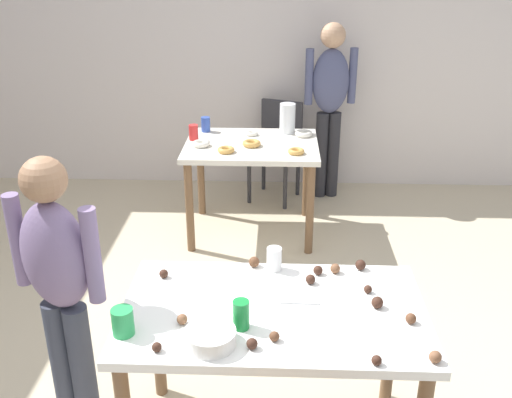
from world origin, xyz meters
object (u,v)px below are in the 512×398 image
person_girl_near (59,282)px  pitcher_far (287,118)px  soda_can (241,315)px  person_adult_far (330,96)px  mixing_bowl (210,337)px  dining_table_far (252,157)px  chair_far_table (277,144)px  dining_table_near (273,328)px

person_girl_near → pitcher_far: (1.00, 2.41, 0.05)m
soda_can → person_adult_far: bearing=79.5°
pitcher_far → mixing_bowl: bearing=-96.6°
mixing_bowl → soda_can: soda_can is taller
person_girl_near → soda_can: bearing=-13.9°
soda_can → person_girl_near: bearing=166.1°
dining_table_far → person_girl_near: bearing=-108.8°
soda_can → pitcher_far: bearing=85.5°
person_adult_far → mixing_bowl: bearing=-102.1°
mixing_bowl → pitcher_far: size_ratio=0.84×
chair_far_table → mixing_bowl: 3.20m
chair_far_table → mixing_bowl: (-0.24, -3.18, 0.29)m
dining_table_near → person_girl_near: (-0.92, 0.06, 0.17)m
dining_table_far → person_adult_far: person_adult_far is taller
dining_table_near → chair_far_table: (0.00, 2.93, -0.15)m
chair_far_table → soda_can: soda_can is taller
dining_table_far → mixing_bowl: bearing=-91.0°
mixing_bowl → pitcher_far: pitcher_far is taller
mixing_bowl → pitcher_far: (0.31, 2.72, 0.09)m
chair_far_table → dining_table_near: bearing=-90.0°
dining_table_far → person_adult_far: 1.05m
person_adult_far → mixing_bowl: (-0.69, -3.20, -0.15)m
dining_table_near → pitcher_far: bearing=88.2°
person_adult_far → soda_can: size_ratio=12.70×
person_adult_far → mixing_bowl: 3.28m
mixing_bowl → person_adult_far: bearing=77.9°
dining_table_near → chair_far_table: size_ratio=1.47×
person_girl_near → pitcher_far: size_ratio=5.89×
chair_far_table → pitcher_far: (0.08, -0.46, 0.37)m
chair_far_table → soda_can: (-0.13, -3.06, 0.31)m
mixing_bowl → person_girl_near: bearing=155.8°
dining_table_far → chair_far_table: 0.78m
mixing_bowl → pitcher_far: 2.74m
chair_far_table → soda_can: bearing=-92.4°
dining_table_near → soda_can: soda_can is taller
dining_table_near → person_adult_far: 3.00m
pitcher_far → person_girl_near: bearing=-112.5°
chair_far_table → person_adult_far: person_adult_far is taller
person_girl_near → pitcher_far: bearing=67.5°
mixing_bowl → soda_can: size_ratio=1.62×
dining_table_far → pitcher_far: bearing=46.3°
pitcher_far → person_adult_far: bearing=52.7°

